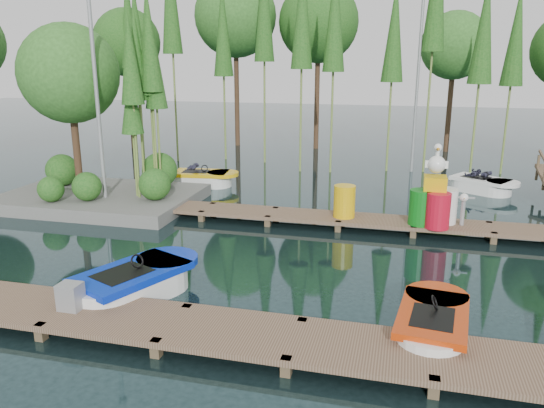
% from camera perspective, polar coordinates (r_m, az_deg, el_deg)
% --- Properties ---
extents(ground_plane, '(90.00, 90.00, 0.00)m').
position_cam_1_polar(ground_plane, '(13.43, -2.60, -4.94)').
color(ground_plane, '#1E3538').
extents(near_dock, '(18.00, 1.50, 0.50)m').
position_cam_1_polar(near_dock, '(9.49, -10.67, -12.67)').
color(near_dock, brown).
rests_on(near_dock, ground).
extents(far_dock, '(15.00, 1.20, 0.50)m').
position_cam_1_polar(far_dock, '(15.44, 3.63, -1.34)').
color(far_dock, brown).
rests_on(far_dock, ground).
extents(island, '(6.20, 4.20, 6.75)m').
position_cam_1_polar(island, '(18.37, -19.05, 9.93)').
color(island, '#63635E').
rests_on(island, ground).
extents(tree_screen, '(34.42, 18.53, 10.31)m').
position_cam_1_polar(tree_screen, '(23.41, 0.06, 18.91)').
color(tree_screen, '#422C1C').
rests_on(tree_screen, ground).
extents(lamp_island, '(0.30, 0.30, 7.25)m').
position_cam_1_polar(lamp_island, '(17.21, -18.53, 13.27)').
color(lamp_island, gray).
rests_on(lamp_island, ground).
extents(lamp_rear, '(0.30, 0.30, 7.25)m').
position_cam_1_polar(lamp_rear, '(23.06, 15.48, 13.82)').
color(lamp_rear, gray).
rests_on(lamp_rear, ground).
extents(boat_blue, '(2.33, 3.13, 0.96)m').
position_cam_1_polar(boat_blue, '(11.12, -14.54, -8.33)').
color(boat_blue, white).
rests_on(boat_blue, ground).
extents(boat_red, '(1.39, 2.59, 0.83)m').
position_cam_1_polar(boat_red, '(9.69, 16.87, -12.43)').
color(boat_red, white).
rests_on(boat_red, ground).
extents(boat_yellow_far, '(2.72, 1.46, 1.31)m').
position_cam_1_polar(boat_yellow_far, '(20.27, -7.52, 2.73)').
color(boat_yellow_far, white).
rests_on(boat_yellow_far, ground).
extents(boat_white_far, '(2.69, 2.26, 1.17)m').
position_cam_1_polar(boat_white_far, '(20.56, 21.61, 1.91)').
color(boat_white_far, white).
rests_on(boat_white_far, ground).
extents(utility_cabinet, '(0.40, 0.34, 0.49)m').
position_cam_1_polar(utility_cabinet, '(10.28, -20.85, -9.27)').
color(utility_cabinet, gray).
rests_on(utility_cabinet, near_dock).
extents(yellow_barrel, '(0.61, 0.61, 0.91)m').
position_cam_1_polar(yellow_barrel, '(15.15, 7.79, 0.29)').
color(yellow_barrel, '#E4AF0C').
rests_on(yellow_barrel, far_dock).
extents(drum_cluster, '(1.28, 1.17, 2.21)m').
position_cam_1_polar(drum_cluster, '(14.89, 17.11, 0.24)').
color(drum_cluster, '#0C6C15').
rests_on(drum_cluster, far_dock).
extents(seagull_post, '(0.55, 0.30, 0.88)m').
position_cam_1_polar(seagull_post, '(15.11, 19.90, 0.01)').
color(seagull_post, gray).
rests_on(seagull_post, far_dock).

